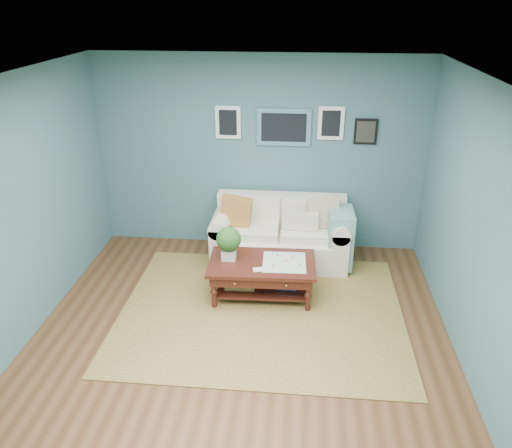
# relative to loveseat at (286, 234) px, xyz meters

# --- Properties ---
(room_shell) EXTENTS (5.00, 5.02, 2.70)m
(room_shell) POSITION_rel_loveseat_xyz_m (-0.40, -1.97, 0.97)
(room_shell) COLOR brown
(room_shell) RESTS_ON ground
(area_rug) EXTENTS (3.25, 2.60, 0.01)m
(area_rug) POSITION_rel_loveseat_xyz_m (-0.22, -1.29, -0.39)
(area_rug) COLOR brown
(area_rug) RESTS_ON ground
(loveseat) EXTENTS (1.87, 0.85, 0.96)m
(loveseat) POSITION_rel_loveseat_xyz_m (0.00, 0.00, 0.00)
(loveseat) COLOR white
(loveseat) RESTS_ON ground
(coffee_table) EXTENTS (1.29, 0.78, 0.89)m
(coffee_table) POSITION_rel_loveseat_xyz_m (-0.31, -0.95, 0.00)
(coffee_table) COLOR #370E0C
(coffee_table) RESTS_ON ground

